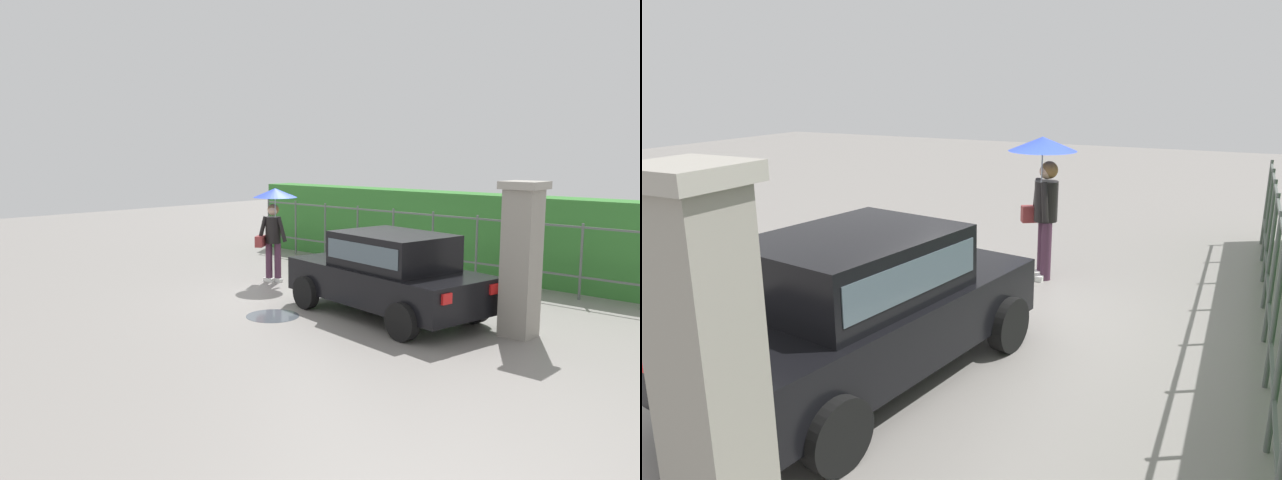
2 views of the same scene
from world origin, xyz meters
The scene contains 7 objects.
ground_plane centered at (0.00, 0.00, 0.00)m, with size 40.00×40.00×0.00m, color gray.
car centered at (1.94, -0.32, 0.80)m, with size 3.93×2.33×1.48m.
pedestrian centered at (-1.69, 0.26, 1.52)m, with size 0.96×0.96×2.08m.
gate_pillar centered at (4.14, 0.13, 1.24)m, with size 0.60×0.60×2.42m.
fence_section centered at (-0.09, 3.23, 0.82)m, with size 10.25×0.05×1.50m.
hedge_row centered at (-0.09, 4.13, 0.95)m, with size 11.20×0.90×1.90m, color #387F33.
puddle_near centered at (0.47, -1.73, 0.00)m, with size 0.94×0.94×0.00m, color #4C545B.
Camera 1 is at (8.47, -8.89, 2.86)m, focal length 35.16 mm.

